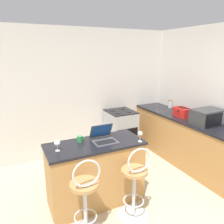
{
  "coord_description": "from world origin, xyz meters",
  "views": [
    {
      "loc": [
        -1.38,
        -1.69,
        2.12
      ],
      "look_at": [
        0.38,
        1.93,
        1.02
      ],
      "focal_mm": 35.0,
      "sensor_mm": 36.0,
      "label": 1
    }
  ],
  "objects_px": {
    "toaster": "(182,112)",
    "mug_green": "(80,139)",
    "stove_range": "(121,131)",
    "microwave": "(207,117)",
    "bar_stool_far": "(135,185)",
    "bar_stool_near": "(85,200)",
    "wine_glass_short": "(57,143)",
    "wine_glass_tall": "(140,134)",
    "storage_jar": "(170,104)",
    "mug_red": "(177,108)",
    "laptop": "(103,137)"
  },
  "relations": [
    {
      "from": "toaster",
      "to": "mug_green",
      "type": "distance_m",
      "value": 2.18
    },
    {
      "from": "toaster",
      "to": "stove_range",
      "type": "height_order",
      "value": "toaster"
    },
    {
      "from": "microwave",
      "to": "toaster",
      "type": "xyz_separation_m",
      "value": [
        -0.03,
        0.56,
        -0.05
      ]
    },
    {
      "from": "microwave",
      "to": "bar_stool_far",
      "type": "bearing_deg",
      "value": -166.08
    },
    {
      "from": "bar_stool_near",
      "to": "microwave",
      "type": "bearing_deg",
      "value": 10.08
    },
    {
      "from": "stove_range",
      "to": "wine_glass_short",
      "type": "xyz_separation_m",
      "value": [
        -1.63,
        -1.35,
        0.56
      ]
    },
    {
      "from": "stove_range",
      "to": "wine_glass_tall",
      "type": "relative_size",
      "value": 6.1
    },
    {
      "from": "storage_jar",
      "to": "mug_red",
      "type": "bearing_deg",
      "value": -99.45
    },
    {
      "from": "microwave",
      "to": "storage_jar",
      "type": "distance_m",
      "value": 1.23
    },
    {
      "from": "wine_glass_short",
      "to": "storage_jar",
      "type": "height_order",
      "value": "storage_jar"
    },
    {
      "from": "laptop",
      "to": "wine_glass_short",
      "type": "bearing_deg",
      "value": -176.32
    },
    {
      "from": "bar_stool_far",
      "to": "wine_glass_tall",
      "type": "height_order",
      "value": "wine_glass_tall"
    },
    {
      "from": "bar_stool_near",
      "to": "wine_glass_short",
      "type": "bearing_deg",
      "value": 109.31
    },
    {
      "from": "toaster",
      "to": "stove_range",
      "type": "bearing_deg",
      "value": 134.73
    },
    {
      "from": "bar_stool_near",
      "to": "toaster",
      "type": "xyz_separation_m",
      "value": [
        2.33,
        0.98,
        0.52
      ]
    },
    {
      "from": "laptop",
      "to": "stove_range",
      "type": "distance_m",
      "value": 1.71
    },
    {
      "from": "mug_green",
      "to": "bar_stool_far",
      "type": "bearing_deg",
      "value": -52.83
    },
    {
      "from": "stove_range",
      "to": "wine_glass_tall",
      "type": "height_order",
      "value": "wine_glass_tall"
    },
    {
      "from": "wine_glass_short",
      "to": "microwave",
      "type": "bearing_deg",
      "value": -1.97
    },
    {
      "from": "toaster",
      "to": "wine_glass_tall",
      "type": "height_order",
      "value": "toaster"
    },
    {
      "from": "toaster",
      "to": "stove_range",
      "type": "distance_m",
      "value": 1.36
    },
    {
      "from": "microwave",
      "to": "mug_red",
      "type": "distance_m",
      "value": 0.96
    },
    {
      "from": "stove_range",
      "to": "bar_stool_far",
      "type": "bearing_deg",
      "value": -112.92
    },
    {
      "from": "microwave",
      "to": "wine_glass_tall",
      "type": "xyz_separation_m",
      "value": [
        -1.44,
        -0.12,
        -0.02
      ]
    },
    {
      "from": "wine_glass_tall",
      "to": "laptop",
      "type": "bearing_deg",
      "value": 151.17
    },
    {
      "from": "laptop",
      "to": "microwave",
      "type": "relative_size",
      "value": 0.63
    },
    {
      "from": "wine_glass_short",
      "to": "bar_stool_near",
      "type": "bearing_deg",
      "value": -70.69
    },
    {
      "from": "toaster",
      "to": "mug_red",
      "type": "xyz_separation_m",
      "value": [
        0.22,
        0.39,
        -0.04
      ]
    },
    {
      "from": "bar_stool_near",
      "to": "mug_red",
      "type": "relative_size",
      "value": 9.9
    },
    {
      "from": "mug_red",
      "to": "bar_stool_far",
      "type": "bearing_deg",
      "value": -143.98
    },
    {
      "from": "bar_stool_far",
      "to": "microwave",
      "type": "bearing_deg",
      "value": 13.92
    },
    {
      "from": "laptop",
      "to": "microwave",
      "type": "height_order",
      "value": "microwave"
    },
    {
      "from": "bar_stool_far",
      "to": "wine_glass_short",
      "type": "relative_size",
      "value": 7.04
    },
    {
      "from": "bar_stool_near",
      "to": "wine_glass_tall",
      "type": "distance_m",
      "value": 1.11
    },
    {
      "from": "laptop",
      "to": "wine_glass_tall",
      "type": "height_order",
      "value": "laptop"
    },
    {
      "from": "bar_stool_near",
      "to": "wine_glass_short",
      "type": "height_order",
      "value": "wine_glass_short"
    },
    {
      "from": "bar_stool_far",
      "to": "storage_jar",
      "type": "xyz_separation_m",
      "value": [
        1.92,
        1.63,
        0.53
      ]
    },
    {
      "from": "wine_glass_tall",
      "to": "mug_green",
      "type": "relative_size",
      "value": 1.61
    },
    {
      "from": "toaster",
      "to": "storage_jar",
      "type": "distance_m",
      "value": 0.71
    },
    {
      "from": "mug_green",
      "to": "toaster",
      "type": "bearing_deg",
      "value": 8.33
    },
    {
      "from": "laptop",
      "to": "storage_jar",
      "type": "height_order",
      "value": "laptop"
    },
    {
      "from": "bar_stool_far",
      "to": "microwave",
      "type": "xyz_separation_m",
      "value": [
        1.69,
        0.42,
        0.57
      ]
    },
    {
      "from": "laptop",
      "to": "microwave",
      "type": "bearing_deg",
      "value": -3.92
    },
    {
      "from": "bar_stool_near",
      "to": "wine_glass_tall",
      "type": "xyz_separation_m",
      "value": [
        0.92,
        0.3,
        0.55
      ]
    },
    {
      "from": "laptop",
      "to": "storage_jar",
      "type": "relative_size",
      "value": 1.82
    },
    {
      "from": "bar_stool_near",
      "to": "bar_stool_far",
      "type": "height_order",
      "value": "same"
    },
    {
      "from": "stove_range",
      "to": "wine_glass_tall",
      "type": "distance_m",
      "value": 1.74
    },
    {
      "from": "bar_stool_far",
      "to": "wine_glass_tall",
      "type": "xyz_separation_m",
      "value": [
        0.26,
        0.3,
        0.55
      ]
    },
    {
      "from": "wine_glass_short",
      "to": "bar_stool_far",
      "type": "bearing_deg",
      "value": -30.96
    },
    {
      "from": "microwave",
      "to": "toaster",
      "type": "distance_m",
      "value": 0.56
    }
  ]
}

